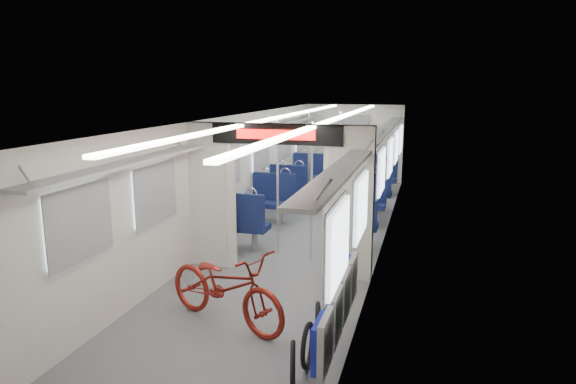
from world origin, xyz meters
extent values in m
plane|color=#515456|center=(0.00, 0.00, 0.00)|extent=(12.00, 12.00, 0.00)
cube|color=beige|center=(-1.45, 0.00, 1.15)|extent=(0.02, 12.00, 2.30)
cube|color=beige|center=(1.45, 0.00, 1.15)|extent=(0.02, 12.00, 2.30)
cube|color=beige|center=(0.00, 6.00, 1.15)|extent=(2.90, 0.02, 2.30)
cube|color=beige|center=(0.00, -6.00, 1.15)|extent=(2.90, 0.02, 2.30)
cube|color=silver|center=(0.00, 0.00, 2.30)|extent=(2.90, 12.00, 0.02)
cube|color=white|center=(-0.55, 0.00, 2.27)|extent=(0.12, 11.40, 0.04)
cube|color=white|center=(0.55, 0.00, 2.27)|extent=(0.12, 11.40, 0.04)
cube|color=beige|center=(-1.12, -2.00, 1.00)|extent=(0.65, 0.18, 2.00)
cube|color=beige|center=(1.12, -2.00, 1.00)|extent=(0.65, 0.18, 2.00)
cube|color=beige|center=(0.00, -2.00, 2.15)|extent=(2.90, 0.18, 0.30)
cylinder|color=beige|center=(-0.80, -2.00, 1.00)|extent=(0.20, 0.20, 2.00)
cylinder|color=beige|center=(0.80, -2.00, 1.00)|extent=(0.20, 0.20, 2.00)
cube|color=black|center=(0.00, -2.11, 2.15)|extent=(2.00, 0.03, 0.30)
cube|color=#FF0C07|center=(0.00, -2.13, 2.15)|extent=(1.20, 0.02, 0.14)
cube|color=silver|center=(-1.42, -4.80, 1.40)|extent=(0.04, 1.00, 0.75)
cube|color=silver|center=(1.42, -4.80, 1.40)|extent=(0.04, 1.00, 0.75)
cube|color=silver|center=(-1.42, -3.20, 1.40)|extent=(0.04, 1.00, 0.75)
cube|color=silver|center=(1.42, -3.20, 1.40)|extent=(0.04, 1.00, 0.75)
cube|color=silver|center=(-1.42, -0.50, 1.40)|extent=(0.04, 1.00, 0.75)
cube|color=silver|center=(1.42, -0.50, 1.40)|extent=(0.04, 1.00, 0.75)
cube|color=silver|center=(-1.42, 1.40, 1.40)|extent=(0.04, 1.00, 0.75)
cube|color=silver|center=(1.42, 1.40, 1.40)|extent=(0.04, 1.00, 0.75)
cube|color=silver|center=(-1.42, 3.30, 1.40)|extent=(0.04, 1.00, 0.75)
cube|color=silver|center=(1.42, 3.30, 1.40)|extent=(0.04, 1.00, 0.75)
cube|color=silver|center=(-1.42, 5.10, 1.40)|extent=(0.04, 1.00, 0.75)
cube|color=silver|center=(1.42, 5.10, 1.40)|extent=(0.04, 1.00, 0.75)
cube|color=gray|center=(-1.27, -4.00, 1.95)|extent=(0.30, 3.60, 0.04)
cube|color=gray|center=(1.27, -4.00, 1.95)|extent=(0.30, 3.60, 0.04)
cube|color=gray|center=(-1.27, 2.00, 1.95)|extent=(0.30, 7.60, 0.04)
cube|color=gray|center=(1.27, 2.00, 1.95)|extent=(0.30, 7.60, 0.04)
cube|color=gray|center=(0.00, 5.94, 1.00)|extent=(0.90, 0.05, 2.00)
imported|color=maroon|center=(-0.09, -3.94, 0.48)|extent=(1.95, 1.31, 0.97)
cube|color=gray|center=(1.38, -5.17, 0.58)|extent=(0.06, 0.47, 0.53)
cube|color=navy|center=(1.32, -5.17, 0.58)|extent=(0.06, 0.43, 0.45)
cube|color=gray|center=(1.38, -4.62, 0.58)|extent=(0.06, 0.47, 0.53)
cube|color=navy|center=(1.32, -4.62, 0.58)|extent=(0.06, 0.43, 0.45)
cube|color=gray|center=(1.38, -4.07, 0.58)|extent=(0.06, 0.47, 0.53)
cube|color=navy|center=(1.32, -4.07, 0.58)|extent=(0.06, 0.43, 0.45)
cube|color=gray|center=(1.38, -3.52, 0.58)|extent=(0.06, 0.47, 0.53)
cube|color=navy|center=(1.32, -3.52, 0.58)|extent=(0.06, 0.43, 0.45)
torus|color=black|center=(1.05, -5.08, 0.22)|extent=(0.17, 0.49, 0.50)
torus|color=black|center=(1.09, -4.64, 0.22)|extent=(0.06, 0.49, 0.49)
torus|color=black|center=(1.07, -4.02, 0.20)|extent=(0.16, 0.44, 0.44)
cube|color=#0E163D|center=(-0.70, -1.11, 0.40)|extent=(0.48, 0.45, 0.10)
cylinder|color=gray|center=(-0.70, -1.11, 0.17)|extent=(0.10, 0.10, 0.35)
cube|color=#0E163D|center=(-0.70, -1.29, 0.74)|extent=(0.48, 0.09, 0.59)
torus|color=silver|center=(-0.70, -1.29, 1.04)|extent=(0.24, 0.03, 0.24)
cube|color=#0E163D|center=(-0.70, 0.71, 0.40)|extent=(0.48, 0.45, 0.10)
cylinder|color=gray|center=(-0.70, 0.71, 0.17)|extent=(0.10, 0.10, 0.35)
cube|color=#0E163D|center=(-0.70, 0.89, 0.74)|extent=(0.48, 0.09, 0.59)
torus|color=silver|center=(-0.70, 0.89, 1.04)|extent=(0.24, 0.03, 0.24)
cube|color=#0E163D|center=(-1.17, -1.11, 0.40)|extent=(0.48, 0.45, 0.10)
cylinder|color=gray|center=(-1.17, -1.11, 0.17)|extent=(0.10, 0.10, 0.35)
cube|color=#0E163D|center=(-1.17, -1.29, 0.74)|extent=(0.48, 0.09, 0.59)
torus|color=silver|center=(-1.17, -1.29, 1.04)|extent=(0.24, 0.03, 0.24)
cube|color=#0E163D|center=(-1.17, 0.71, 0.40)|extent=(0.48, 0.45, 0.10)
cylinder|color=gray|center=(-1.17, 0.71, 0.17)|extent=(0.10, 0.10, 0.35)
cube|color=#0E163D|center=(-1.17, 0.89, 0.74)|extent=(0.48, 0.09, 0.59)
torus|color=silver|center=(-1.17, 0.89, 1.04)|extent=(0.24, 0.03, 0.24)
cube|color=#0E163D|center=(0.70, -0.50, 0.40)|extent=(0.43, 0.40, 0.10)
cylinder|color=gray|center=(0.70, -0.50, 0.17)|extent=(0.10, 0.10, 0.35)
cube|color=#0E163D|center=(0.70, -0.66, 0.71)|extent=(0.43, 0.08, 0.53)
torus|color=silver|center=(0.70, -0.66, 0.98)|extent=(0.22, 0.03, 0.22)
cube|color=#0E163D|center=(0.70, 1.14, 0.40)|extent=(0.43, 0.40, 0.10)
cylinder|color=gray|center=(0.70, 1.14, 0.17)|extent=(0.10, 0.10, 0.35)
cube|color=#0E163D|center=(0.70, 1.30, 0.71)|extent=(0.43, 0.08, 0.53)
torus|color=silver|center=(0.70, 1.30, 0.98)|extent=(0.22, 0.03, 0.22)
cube|color=#0E163D|center=(1.17, -0.50, 0.40)|extent=(0.43, 0.40, 0.10)
cylinder|color=gray|center=(1.17, -0.50, 0.17)|extent=(0.10, 0.10, 0.35)
cube|color=#0E163D|center=(1.17, -0.66, 0.71)|extent=(0.43, 0.08, 0.53)
torus|color=silver|center=(1.17, -0.66, 0.98)|extent=(0.22, 0.03, 0.22)
cube|color=#0E163D|center=(1.17, 1.14, 0.40)|extent=(0.43, 0.40, 0.10)
cylinder|color=gray|center=(1.17, 1.14, 0.17)|extent=(0.10, 0.10, 0.35)
cube|color=#0E163D|center=(1.17, 1.30, 0.71)|extent=(0.43, 0.08, 0.53)
torus|color=silver|center=(1.17, 1.30, 0.98)|extent=(0.22, 0.03, 0.22)
cube|color=#0E163D|center=(-0.70, 2.26, 0.40)|extent=(0.48, 0.44, 0.10)
cylinder|color=gray|center=(-0.70, 2.26, 0.17)|extent=(0.10, 0.10, 0.35)
cube|color=#0E163D|center=(-0.70, 2.08, 0.74)|extent=(0.48, 0.08, 0.58)
torus|color=silver|center=(-0.70, 2.08, 1.03)|extent=(0.24, 0.03, 0.24)
cube|color=#0E163D|center=(-0.70, 4.06, 0.40)|extent=(0.48, 0.44, 0.10)
cylinder|color=gray|center=(-0.70, 4.06, 0.17)|extent=(0.10, 0.10, 0.35)
cube|color=#0E163D|center=(-0.70, 4.24, 0.74)|extent=(0.48, 0.08, 0.58)
torus|color=silver|center=(-0.70, 4.24, 1.03)|extent=(0.24, 0.03, 0.24)
cube|color=#0E163D|center=(-1.17, 2.26, 0.40)|extent=(0.48, 0.44, 0.10)
cylinder|color=gray|center=(-1.17, 2.26, 0.17)|extent=(0.10, 0.10, 0.35)
cube|color=#0E163D|center=(-1.17, 2.08, 0.74)|extent=(0.48, 0.08, 0.58)
torus|color=silver|center=(-1.17, 2.08, 1.03)|extent=(0.24, 0.03, 0.24)
cube|color=#0E163D|center=(-1.17, 4.06, 0.40)|extent=(0.48, 0.44, 0.10)
cylinder|color=gray|center=(-1.17, 4.06, 0.17)|extent=(0.10, 0.10, 0.35)
cube|color=#0E163D|center=(-1.17, 4.24, 0.74)|extent=(0.48, 0.08, 0.58)
torus|color=silver|center=(-1.17, 4.24, 1.03)|extent=(0.24, 0.03, 0.24)
cube|color=#0E163D|center=(0.70, 2.38, 0.40)|extent=(0.49, 0.46, 0.10)
cylinder|color=gray|center=(0.70, 2.38, 0.17)|extent=(0.10, 0.10, 0.35)
cube|color=#0E163D|center=(0.70, 2.19, 0.75)|extent=(0.49, 0.09, 0.60)
torus|color=silver|center=(0.70, 2.19, 1.05)|extent=(0.25, 0.03, 0.25)
cube|color=#0E163D|center=(0.70, 4.23, 0.40)|extent=(0.49, 0.46, 0.10)
cylinder|color=gray|center=(0.70, 4.23, 0.17)|extent=(0.10, 0.10, 0.35)
cube|color=#0E163D|center=(0.70, 4.42, 0.75)|extent=(0.49, 0.09, 0.60)
torus|color=silver|center=(0.70, 4.42, 1.05)|extent=(0.25, 0.03, 0.25)
cube|color=#0E163D|center=(1.17, 2.38, 0.40)|extent=(0.49, 0.46, 0.10)
cylinder|color=gray|center=(1.17, 2.38, 0.17)|extent=(0.10, 0.10, 0.35)
cube|color=#0E163D|center=(1.17, 2.19, 0.75)|extent=(0.49, 0.09, 0.60)
torus|color=silver|center=(1.17, 2.19, 1.05)|extent=(0.25, 0.03, 0.25)
cube|color=#0E163D|center=(1.17, 4.23, 0.40)|extent=(0.49, 0.46, 0.10)
cylinder|color=gray|center=(1.17, 4.23, 0.17)|extent=(0.10, 0.10, 0.35)
cube|color=#0E163D|center=(1.17, 4.42, 0.75)|extent=(0.49, 0.09, 0.60)
torus|color=silver|center=(1.17, 4.42, 1.05)|extent=(0.25, 0.03, 0.25)
cylinder|color=silver|center=(-0.23, -1.24, 1.15)|extent=(0.04, 0.04, 2.30)
cylinder|color=silver|center=(0.40, -1.47, 1.15)|extent=(0.04, 0.04, 2.30)
cylinder|color=silver|center=(-0.37, 1.68, 1.15)|extent=(0.04, 0.04, 2.30)
cylinder|color=silver|center=(0.31, 1.68, 1.15)|extent=(0.04, 0.04, 2.30)
camera|label=1|loc=(2.18, -9.35, 2.86)|focal=32.00mm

